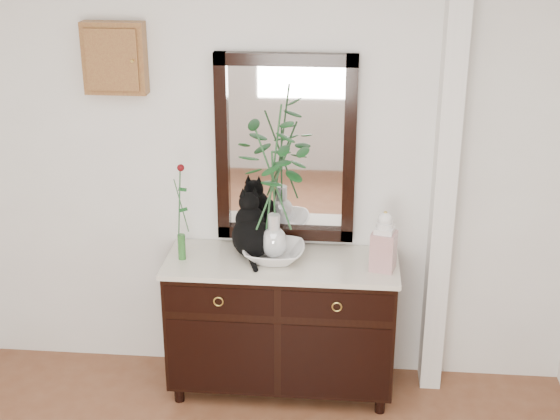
# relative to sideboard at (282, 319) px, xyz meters

# --- Properties ---
(wall_back) EXTENTS (3.60, 0.04, 2.70)m
(wall_back) POSITION_rel_sideboard_xyz_m (-0.10, 0.25, 0.88)
(wall_back) COLOR white
(wall_back) RESTS_ON ground
(pilaster) EXTENTS (0.12, 0.20, 2.70)m
(pilaster) POSITION_rel_sideboard_xyz_m (0.90, 0.17, 0.88)
(pilaster) COLOR white
(pilaster) RESTS_ON ground
(sideboard) EXTENTS (1.33, 0.52, 0.82)m
(sideboard) POSITION_rel_sideboard_xyz_m (0.00, 0.00, 0.00)
(sideboard) COLOR black
(sideboard) RESTS_ON ground
(wall_mirror) EXTENTS (0.80, 0.06, 1.10)m
(wall_mirror) POSITION_rel_sideboard_xyz_m (-0.00, 0.24, 0.97)
(wall_mirror) COLOR black
(wall_mirror) RESTS_ON wall_back
(key_cabinet) EXTENTS (0.35, 0.10, 0.40)m
(key_cabinet) POSITION_rel_sideboard_xyz_m (-0.95, 0.21, 1.48)
(key_cabinet) COLOR brown
(key_cabinet) RESTS_ON wall_back
(cat) EXTENTS (0.34, 0.38, 0.37)m
(cat) POSITION_rel_sideboard_xyz_m (-0.18, 0.07, 0.56)
(cat) COLOR black
(cat) RESTS_ON sideboard
(lotus_bowl) EXTENTS (0.36, 0.36, 0.09)m
(lotus_bowl) POSITION_rel_sideboard_xyz_m (-0.04, 0.01, 0.42)
(lotus_bowl) COLOR white
(lotus_bowl) RESTS_ON sideboard
(vase_branches) EXTENTS (0.53, 0.53, 0.91)m
(vase_branches) POSITION_rel_sideboard_xyz_m (-0.04, 0.01, 0.85)
(vase_branches) COLOR silver
(vase_branches) RESTS_ON lotus_bowl
(bud_vase_rose) EXTENTS (0.09, 0.09, 0.58)m
(bud_vase_rose) POSITION_rel_sideboard_xyz_m (-0.57, -0.03, 0.67)
(bud_vase_rose) COLOR #2F6D2C
(bud_vase_rose) RESTS_ON sideboard
(ginger_jar) EXTENTS (0.16, 0.16, 0.35)m
(ginger_jar) POSITION_rel_sideboard_xyz_m (0.57, -0.05, 0.55)
(ginger_jar) COLOR white
(ginger_jar) RESTS_ON sideboard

